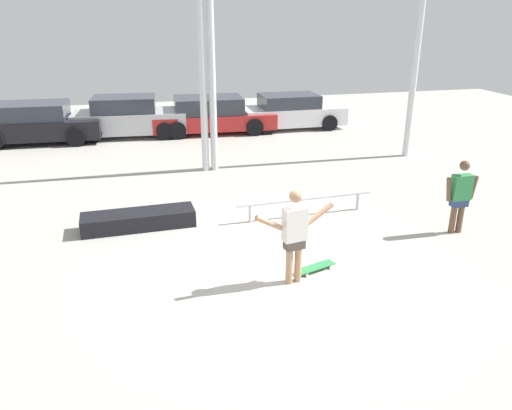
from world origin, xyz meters
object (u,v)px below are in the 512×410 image
object	(u,v)px
grind_rail	(306,201)
parked_car_white	(292,112)
skateboard	(315,267)
parked_car_red	(212,115)
grind_box	(139,220)
parked_car_silver	(129,117)
bystander	(460,194)
parked_car_black	(37,123)
skateboarder	(295,232)

from	to	relation	value
grind_rail	parked_car_white	distance (m)	9.04
skateboard	parked_car_red	distance (m)	11.22
grind_box	grind_rail	distance (m)	3.68
parked_car_silver	parked_car_white	world-z (taller)	parked_car_silver
parked_car_red	grind_box	bearing A→B (deg)	-106.48
grind_rail	parked_car_silver	world-z (taller)	parked_car_silver
parked_car_silver	bystander	bearing A→B (deg)	-53.83
parked_car_silver	skateboard	bearing A→B (deg)	-70.41
grind_box	parked_car_black	world-z (taller)	parked_car_black
skateboarder	grind_rail	world-z (taller)	skateboarder
skateboard	bystander	xyz separation A→B (m)	(3.41, 0.85, 0.78)
parked_car_white	grind_box	bearing A→B (deg)	-125.59
skateboard	grind_box	bearing A→B (deg)	119.63
skateboarder	bystander	world-z (taller)	skateboarder
parked_car_red	bystander	bearing A→B (deg)	-68.87
skateboard	parked_car_white	world-z (taller)	parked_car_white
grind_box	parked_car_silver	distance (m)	8.64
grind_box	parked_car_black	distance (m)	9.02
bystander	parked_car_black	bearing A→B (deg)	-46.05
skateboarder	grind_box	world-z (taller)	skateboarder
parked_car_black	skateboard	bearing A→B (deg)	-58.53
skateboard	parked_car_red	world-z (taller)	parked_car_red
grind_box	bystander	xyz separation A→B (m)	(6.41, -1.85, 0.67)
parked_car_silver	parked_car_white	bearing A→B (deg)	2.93
skateboard	parked_car_white	xyz separation A→B (m)	(3.12, 11.16, 0.57)
parked_car_silver	parked_car_white	xyz separation A→B (m)	(6.19, -0.16, -0.06)
skateboarder	bystander	size ratio (longest dim) A/B	1.08
grind_rail	skateboard	bearing A→B (deg)	-105.31
grind_rail	parked_car_red	size ratio (longest dim) A/B	0.68
parked_car_silver	parked_car_red	bearing A→B (deg)	2.18
bystander	skateboarder	bearing A→B (deg)	17.10
skateboard	parked_car_red	size ratio (longest dim) A/B	0.17
grind_box	parked_car_silver	world-z (taller)	parked_car_silver
parked_car_silver	parked_car_red	world-z (taller)	parked_car_silver
parked_car_black	grind_box	bearing A→B (deg)	-66.91
grind_rail	parked_car_silver	bearing A→B (deg)	112.93
grind_rail	grind_box	bearing A→B (deg)	176.38
skateboard	parked_car_black	size ratio (longest dim) A/B	0.19
parked_car_silver	parked_car_white	distance (m)	6.19
parked_car_black	parked_car_silver	size ratio (longest dim) A/B	1.04
parked_car_black	parked_car_silver	xyz separation A→B (m)	(3.10, 0.19, 0.03)
grind_box	bystander	world-z (taller)	bystander
grind_rail	bystander	world-z (taller)	bystander
grind_box	parked_car_silver	xyz separation A→B (m)	(-0.07, 8.63, 0.52)
parked_car_white	parked_car_red	bearing A→B (deg)	179.52
parked_car_black	parked_car_red	xyz separation A→B (m)	(6.15, 0.07, -0.02)
parked_car_silver	bystander	distance (m)	12.32
parked_car_black	skateboarder	bearing A→B (deg)	-61.12
skateboard	parked_car_white	size ratio (longest dim) A/B	0.20
parked_car_black	parked_car_silver	world-z (taller)	parked_car_silver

